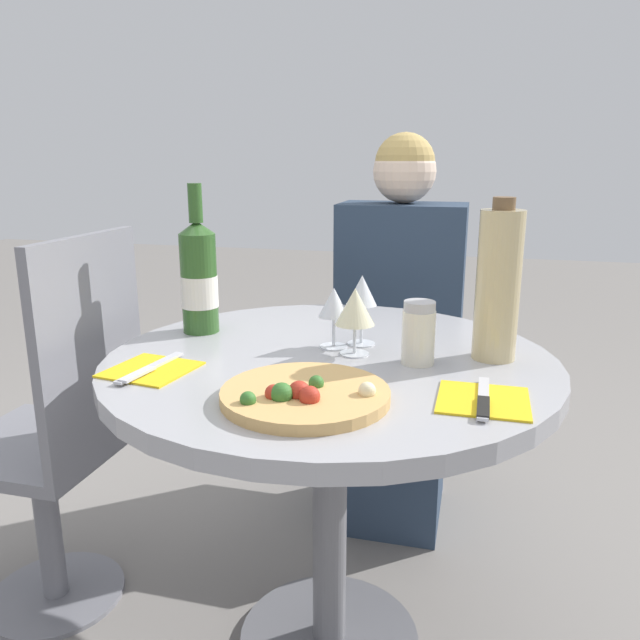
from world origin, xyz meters
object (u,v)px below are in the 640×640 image
at_px(dining_table, 330,411).
at_px(pizza_large, 305,395).
at_px(chair_empty_side, 62,439).
at_px(chair_behind_diner, 401,355).
at_px(tall_carafe, 498,285).
at_px(wine_bottle, 199,278).
at_px(seated_diner, 396,347).

relative_size(dining_table, pizza_large, 3.23).
height_order(chair_empty_side, pizza_large, chair_empty_side).
bearing_deg(chair_behind_diner, tall_carafe, 110.11).
bearing_deg(tall_carafe, chair_behind_diner, 110.11).
height_order(dining_table, wine_bottle, wine_bottle).
xyz_separation_m(chair_empty_side, tall_carafe, (0.97, 0.09, 0.41)).
distance_m(dining_table, pizza_large, 0.28).
height_order(dining_table, pizza_large, pizza_large).
bearing_deg(tall_carafe, wine_bottle, 176.90).
bearing_deg(wine_bottle, tall_carafe, -3.10).
distance_m(pizza_large, wine_bottle, 0.51).
relative_size(chair_behind_diner, wine_bottle, 2.75).
bearing_deg(chair_empty_side, pizza_large, -108.63).
distance_m(chair_empty_side, tall_carafe, 1.06).
distance_m(chair_behind_diner, wine_bottle, 0.90).
bearing_deg(wine_bottle, chair_behind_diner, 61.84).
bearing_deg(wine_bottle, chair_empty_side, -157.40).
xyz_separation_m(chair_empty_side, wine_bottle, (0.31, 0.13, 0.38)).
bearing_deg(chair_behind_diner, pizza_large, 88.31).
relative_size(dining_table, seated_diner, 0.79).
xyz_separation_m(dining_table, wine_bottle, (-0.34, 0.11, 0.25)).
xyz_separation_m(dining_table, pizza_large, (0.02, -0.25, 0.13)).
relative_size(seated_diner, wine_bottle, 3.44).
bearing_deg(seated_diner, pizza_large, 88.04).
bearing_deg(pizza_large, tall_carafe, 46.10).
xyz_separation_m(chair_behind_diner, chair_empty_side, (-0.70, -0.85, 0.00)).
height_order(seated_diner, pizza_large, seated_diner).
bearing_deg(tall_carafe, chair_empty_side, -174.43).
height_order(chair_behind_diner, seated_diner, seated_diner).
distance_m(chair_behind_diner, pizza_large, 1.10).
bearing_deg(dining_table, tall_carafe, 12.49).
distance_m(chair_behind_diner, chair_empty_side, 1.10).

